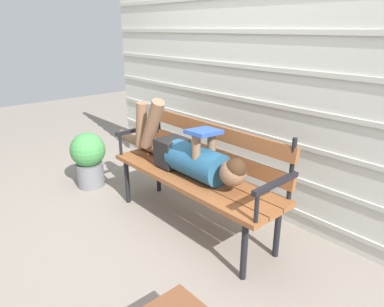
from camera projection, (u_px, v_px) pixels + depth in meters
name	position (u px, v px, depth m)	size (l,w,h in m)	color
ground_plane	(185.00, 228.00, 2.83)	(12.00, 12.00, 0.00)	gray
house_siding	(251.00, 83.00, 2.91)	(4.01, 0.08, 2.22)	beige
park_bench	(198.00, 168.00, 2.74)	(1.61, 0.48, 0.90)	brown
reclining_person	(184.00, 153.00, 2.72)	(1.69, 0.27, 0.57)	#23567A
potted_plant	(89.00, 157.00, 3.49)	(0.35, 0.35, 0.57)	slate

